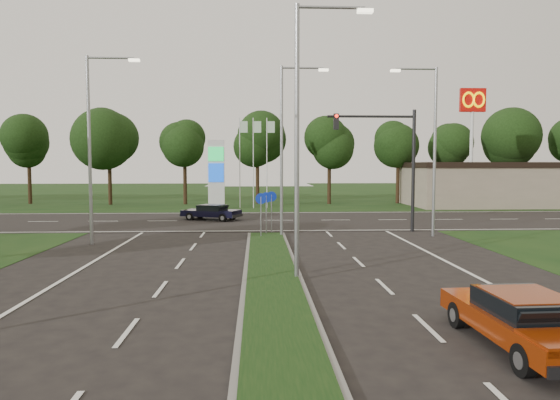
{
  "coord_description": "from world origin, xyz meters",
  "views": [
    {
      "loc": [
        -0.52,
        -10.32,
        3.83
      ],
      "look_at": [
        0.58,
        13.01,
        2.2
      ],
      "focal_mm": 32.0,
      "sensor_mm": 36.0,
      "label": 1
    }
  ],
  "objects": [
    {
      "name": "streetlight_median_far",
      "position": [
        1.0,
        16.0,
        5.08
      ],
      "size": [
        2.53,
        0.22,
        9.0
      ],
      "color": "gray",
      "rests_on": "ground"
    },
    {
      "name": "treeline_far",
      "position": [
        0.1,
        39.93,
        6.83
      ],
      "size": [
        6.0,
        6.0,
        9.9
      ],
      "color": "black",
      "rests_on": "ground"
    },
    {
      "name": "streetlight_median_near",
      "position": [
        1.0,
        6.0,
        5.08
      ],
      "size": [
        2.53,
        0.22,
        9.0
      ],
      "color": "gray",
      "rests_on": "ground"
    },
    {
      "name": "median_signs",
      "position": [
        0.0,
        16.4,
        1.71
      ],
      "size": [
        1.16,
        1.76,
        2.38
      ],
      "color": "gray",
      "rests_on": "ground"
    },
    {
      "name": "red_sedan",
      "position": [
        5.05,
        -0.36,
        0.64
      ],
      "size": [
        1.92,
        4.37,
        1.18
      ],
      "rotation": [
        0.0,
        0.0,
        0.04
      ],
      "color": "maroon",
      "rests_on": "ground"
    },
    {
      "name": "ground",
      "position": [
        0.0,
        0.0,
        0.0
      ],
      "size": [
        160.0,
        160.0,
        0.0
      ],
      "primitive_type": "plane",
      "color": "black",
      "rests_on": "ground"
    },
    {
      "name": "verge_far",
      "position": [
        0.0,
        55.0,
        0.0
      ],
      "size": [
        160.0,
        50.0,
        0.02
      ],
      "primitive_type": "cube",
      "color": "black",
      "rests_on": "ground"
    },
    {
      "name": "streetlight_right_far",
      "position": [
        8.8,
        16.0,
        5.08
      ],
      "size": [
        2.53,
        0.22,
        9.0
      ],
      "rotation": [
        0.0,
        0.0,
        3.14
      ],
      "color": "gray",
      "rests_on": "ground"
    },
    {
      "name": "median_kerb",
      "position": [
        0.0,
        4.0,
        0.06
      ],
      "size": [
        2.0,
        26.0,
        0.12
      ],
      "primitive_type": "cube",
      "color": "slate",
      "rests_on": "ground"
    },
    {
      "name": "streetlight_left_far",
      "position": [
        -8.3,
        14.0,
        5.08
      ],
      "size": [
        2.53,
        0.22,
        9.0
      ],
      "color": "gray",
      "rests_on": "ground"
    },
    {
      "name": "mcdonalds_sign",
      "position": [
        18.0,
        31.97,
        7.99
      ],
      "size": [
        2.2,
        0.47,
        10.4
      ],
      "color": "silver",
      "rests_on": "ground"
    },
    {
      "name": "gas_pylon",
      "position": [
        -3.79,
        33.05,
        3.2
      ],
      "size": [
        5.8,
        1.26,
        8.0
      ],
      "color": "silver",
      "rests_on": "ground"
    },
    {
      "name": "navy_sedan",
      "position": [
        -3.67,
        24.44,
        0.59
      ],
      "size": [
        4.3,
        3.04,
        1.09
      ],
      "rotation": [
        0.0,
        0.0,
        1.17
      ],
      "color": "black",
      "rests_on": "ground"
    },
    {
      "name": "traffic_signal",
      "position": [
        7.19,
        18.0,
        4.65
      ],
      "size": [
        5.1,
        0.42,
        7.0
      ],
      "color": "black",
      "rests_on": "ground"
    },
    {
      "name": "commercial_building",
      "position": [
        22.0,
        36.0,
        2.0
      ],
      "size": [
        16.0,
        9.0,
        4.0
      ],
      "primitive_type": "cube",
      "color": "gray",
      "rests_on": "ground"
    },
    {
      "name": "cross_road",
      "position": [
        0.0,
        24.0,
        0.0
      ],
      "size": [
        160.0,
        12.0,
        0.02
      ],
      "primitive_type": "cube",
      "color": "black",
      "rests_on": "ground"
    }
  ]
}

